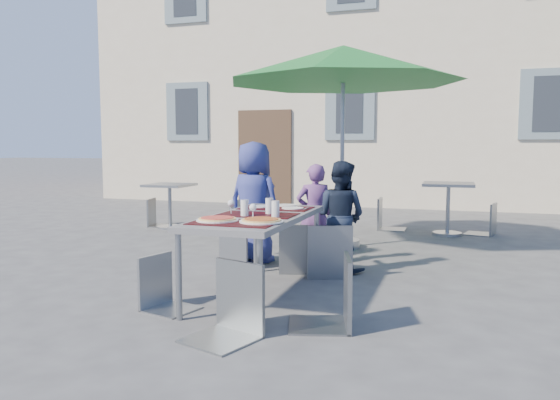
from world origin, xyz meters
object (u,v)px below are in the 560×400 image
(chair_3, at_px, (163,250))
(cafe_table_1, at_px, (448,198))
(pizza_near_left, at_px, (217,219))
(pizza_near_right, at_px, (261,220))
(child_2, at_px, (340,216))
(child_1, at_px, (315,214))
(chair_2, at_px, (329,218))
(chair_1, at_px, (301,217))
(chair_4, at_px, (334,248))
(cafe_table_0, at_px, (170,198))
(bg_chair_r_0, at_px, (235,195))
(child_0, at_px, (254,202))
(bg_chair_l_0, at_px, (156,196))
(bg_chair_l_1, at_px, (386,195))
(chair_0, at_px, (238,222))
(chair_5, at_px, (230,255))
(patio_umbrella, at_px, (343,65))
(dining_table, at_px, (257,221))
(bg_chair_r_1, at_px, (487,200))

(chair_3, xyz_separation_m, cafe_table_1, (2.23, 4.74, 0.08))
(pizza_near_left, height_order, pizza_near_right, same)
(child_2, relative_size, cafe_table_1, 1.50)
(child_1, height_order, chair_2, child_1)
(chair_1, xyz_separation_m, chair_4, (0.72, -1.64, 0.00))
(cafe_table_0, height_order, bg_chair_r_0, bg_chair_r_0)
(child_0, height_order, chair_2, child_0)
(pizza_near_left, relative_size, child_2, 0.29)
(child_0, xyz_separation_m, child_1, (0.71, 0.11, -0.13))
(child_0, xyz_separation_m, chair_1, (0.68, -0.36, -0.11))
(child_0, height_order, bg_chair_l_0, child_0)
(child_0, relative_size, chair_1, 1.39)
(cafe_table_0, bearing_deg, cafe_table_1, 9.26)
(chair_2, xyz_separation_m, bg_chair_l_1, (0.17, 3.49, -0.06))
(bg_chair_l_0, bearing_deg, pizza_near_left, -53.57)
(child_0, distance_m, chair_0, 0.37)
(chair_3, height_order, bg_chair_r_0, bg_chair_r_0)
(pizza_near_left, relative_size, chair_5, 0.35)
(chair_2, xyz_separation_m, patio_umbrella, (-0.21, 1.69, 1.80))
(patio_umbrella, bearing_deg, pizza_near_right, -90.83)
(dining_table, bearing_deg, chair_2, 62.91)
(chair_2, bearing_deg, bg_chair_r_1, 63.16)
(dining_table, height_order, bg_chair_r_0, bg_chair_r_0)
(chair_3, bearing_deg, chair_4, -0.45)
(chair_0, xyz_separation_m, patio_umbrella, (0.87, 1.55, 1.91))
(bg_chair_r_1, bearing_deg, cafe_table_0, -169.62)
(patio_umbrella, xyz_separation_m, bg_chair_l_1, (0.38, 1.80, -1.86))
(chair_2, height_order, bg_chair_r_1, chair_2)
(child_2, distance_m, bg_chair_l_1, 3.18)
(bg_chair_r_1, bearing_deg, pizza_near_right, -112.48)
(child_1, bearing_deg, chair_2, 94.56)
(chair_4, relative_size, bg_chair_r_1, 1.10)
(pizza_near_right, relative_size, patio_umbrella, 0.12)
(chair_3, relative_size, patio_umbrella, 0.28)
(pizza_near_right, relative_size, child_1, 0.31)
(chair_0, bearing_deg, chair_5, -69.16)
(child_2, height_order, bg_chair_r_1, child_2)
(child_0, relative_size, cafe_table_1, 1.77)
(bg_chair_l_0, relative_size, bg_chair_r_0, 0.92)
(chair_1, distance_m, bg_chair_l_1, 3.44)
(pizza_near_right, bearing_deg, chair_1, 92.91)
(child_1, height_order, chair_5, child_1)
(pizza_near_left, relative_size, chair_0, 0.40)
(chair_0, distance_m, bg_chair_l_1, 3.58)
(chair_3, relative_size, cafe_table_0, 1.16)
(pizza_near_right, bearing_deg, dining_table, 114.25)
(child_0, distance_m, patio_umbrella, 2.27)
(child_0, bearing_deg, child_1, -157.53)
(child_1, height_order, bg_chair_l_0, child_1)
(pizza_near_left, relative_size, chair_4, 0.34)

